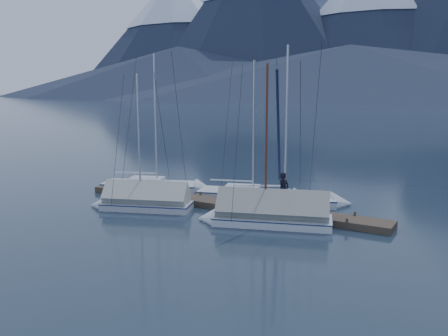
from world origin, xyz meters
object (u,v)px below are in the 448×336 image
at_px(sailboat_open_mid, 261,196).
at_px(sailboat_covered_near, 262,215).
at_px(sailboat_open_left, 165,187).
at_px(sailboat_covered_far, 139,202).
at_px(person, 284,190).
at_px(sailboat_open_right, 294,202).

bearing_deg(sailboat_open_mid, sailboat_covered_near, -63.51).
xyz_separation_m(sailboat_open_mid, sailboat_covered_near, (2.43, -4.87, 0.26)).
height_order(sailboat_open_left, sailboat_covered_far, sailboat_open_left).
xyz_separation_m(sailboat_open_left, person, (9.01, -1.73, 1.10)).
height_order(sailboat_open_right, sailboat_covered_near, sailboat_open_right).
height_order(sailboat_covered_near, sailboat_covered_far, sailboat_covered_near).
relative_size(sailboat_covered_far, person, 4.28).
distance_m(sailboat_open_left, person, 9.24).
bearing_deg(sailboat_covered_near, sailboat_open_mid, 116.49).
bearing_deg(sailboat_covered_near, sailboat_open_left, 156.11).
bearing_deg(sailboat_open_mid, person, -46.04).
distance_m(sailboat_open_left, sailboat_covered_far, 5.02).
bearing_deg(person, sailboat_open_mid, 60.70).
xyz_separation_m(sailboat_open_left, sailboat_covered_far, (1.81, -4.68, 0.22)).
bearing_deg(sailboat_open_left, sailboat_covered_near, -23.89).
bearing_deg(sailboat_covered_far, sailboat_open_mid, 50.59).
bearing_deg(sailboat_open_right, sailboat_open_mid, 166.32).
distance_m(sailboat_open_left, sailboat_open_right, 8.77).
xyz_separation_m(sailboat_open_left, sailboat_open_mid, (6.43, 0.95, -0.01)).
bearing_deg(sailboat_open_mid, sailboat_open_left, -171.63).
height_order(sailboat_covered_far, person, sailboat_covered_far).
bearing_deg(person, sailboat_open_right, 23.38).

